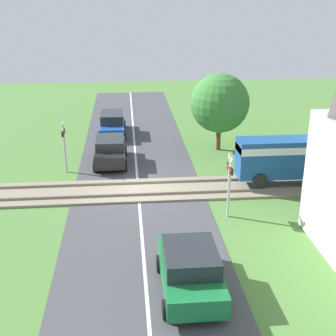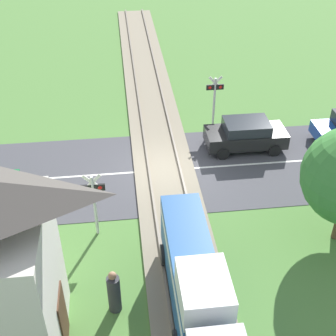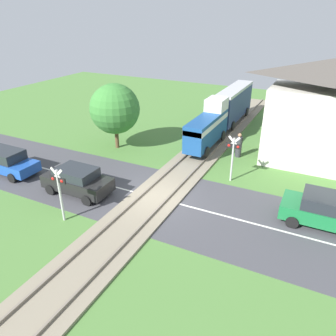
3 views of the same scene
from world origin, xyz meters
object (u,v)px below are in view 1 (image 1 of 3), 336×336
car_behind_queue (112,123)px  pedestrian_by_station (306,191)px  car_far_side (190,269)px  crossing_signal_east_approach (230,178)px  crossing_signal_west_approach (64,140)px  car_near_crossing (110,150)px

car_behind_queue → pedestrian_by_station: bearing=35.9°
pedestrian_by_station → car_far_side: bearing=-46.2°
car_far_side → crossing_signal_east_approach: size_ratio=1.38×
crossing_signal_west_approach → pedestrian_by_station: (5.53, 11.39, -1.05)m
crossing_signal_east_approach → pedestrian_by_station: bearing=99.0°
crossing_signal_east_approach → car_behind_queue: bearing=-157.9°
pedestrian_by_station → car_behind_queue: bearing=-144.1°
car_near_crossing → crossing_signal_east_approach: bearing=36.1°
car_behind_queue → pedestrian_by_station: (12.43, 8.99, -0.01)m
car_near_crossing → crossing_signal_west_approach: 2.85m
car_behind_queue → pedestrian_by_station: pedestrian_by_station is taller
car_behind_queue → crossing_signal_east_approach: size_ratio=1.54×
car_far_side → crossing_signal_east_approach: crossing_signal_east_approach is taller
pedestrian_by_station → car_near_crossing: bearing=-126.5°
car_near_crossing → car_behind_queue: car_behind_queue is taller
pedestrian_by_station → crossing_signal_west_approach: bearing=-115.9°
car_behind_queue → car_far_side: bearing=9.0°
car_far_side → crossing_signal_east_approach: bearing=155.5°
car_near_crossing → car_behind_queue: (-5.78, 0.00, 0.00)m
car_far_side → car_behind_queue: size_ratio=0.90×
car_behind_queue → crossing_signal_west_approach: bearing=-19.2°
car_near_crossing → car_far_side: bearing=13.0°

